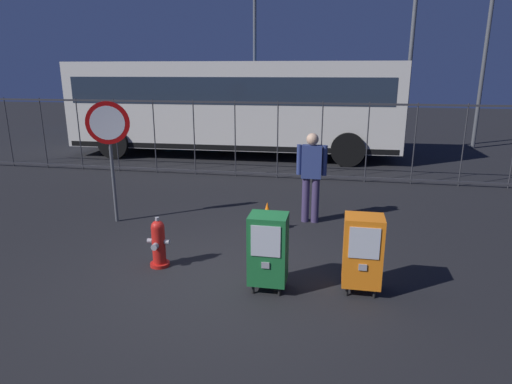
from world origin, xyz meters
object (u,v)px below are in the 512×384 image
Objects in this scene: newspaper_box_primary at (268,249)px; stop_sign at (109,137)px; pedestrian at (311,173)px; traffic_cone at (267,217)px; bus_near at (234,103)px; street_light_near_right at (413,31)px; street_light_far_left at (491,13)px; bus_far at (190,95)px; newspaper_box_secondary at (363,251)px; fire_hydrant at (159,243)px; street_light_near_left at (255,45)px.

newspaper_box_primary is 3.97m from stop_sign.
pedestrian is 3.15× the size of traffic_cone.
street_light_near_right is (5.64, 1.76, 2.29)m from bus_near.
street_light_far_left is at bearing 47.90° from stop_sign.
bus_far reaches higher than stop_sign.
newspaper_box_secondary is at bearing -68.24° from bus_near.
stop_sign is at bearing -70.58° from bus_far.
newspaper_box_primary is 14.51m from bus_far.
street_light_near_right is at bearing -156.95° from street_light_far_left.
bus_near is (-2.24, 6.91, 1.45)m from traffic_cone.
street_light_near_right is at bearing 68.57° from traffic_cone.
fire_hydrant is 2.16m from traffic_cone.
traffic_cone is at bearing 1.03° from stop_sign.
street_light_near_left is at bearing 101.51° from newspaper_box_primary.
fire_hydrant is 8.79m from bus_near.
bus_far is at bearing 115.04° from traffic_cone.
bus_near is at bearing -47.58° from bus_far.
pedestrian is 11.21m from street_light_far_left.
newspaper_box_primary is 1.00× the size of newspaper_box_secondary.
newspaper_box_primary is at bearing -59.73° from bus_far.
street_light_near_right reaches higher than bus_near.
street_light_near_right reaches higher than pedestrian.
bus_near is 1.54× the size of street_light_near_right.
newspaper_box_primary reaches higher than fire_hydrant.
bus_far reaches higher than traffic_cone.
newspaper_box_secondary is at bearing -5.04° from fire_hydrant.
traffic_cone is 0.08× the size of street_light_near_right.
newspaper_box_primary is 0.09× the size of bus_far.
newspaper_box_secondary is 4.91m from stop_sign.
street_light_near_left is at bearing 169.04° from street_light_far_left.
stop_sign is at bearing -92.32° from street_light_near_left.
newspaper_box_primary is 14.19m from street_light_near_left.
newspaper_box_secondary is 9.72m from bus_near.
stop_sign reaches higher than newspaper_box_secondary.
newspaper_box_secondary is 0.09× the size of bus_far.
traffic_cone is 12.45m from bus_far.
street_light_near_left is at bearing 87.68° from stop_sign.
pedestrian is at bearing 40.52° from traffic_cone.
street_light_near_right reaches higher than newspaper_box_secondary.
newspaper_box_primary is 2.80m from pedestrian.
fire_hydrant is 0.73× the size of newspaper_box_primary.
street_light_near_right is (1.87, 10.64, 3.42)m from newspaper_box_secondary.
stop_sign is at bearing -169.53° from pedestrian.
pedestrian is 0.21× the size of street_light_far_left.
street_light_near_left reaches higher than pedestrian.
bus_far is 1.56× the size of street_light_near_right.
traffic_cone is 0.05× the size of bus_far.
street_light_near_left is 6.42m from street_light_near_right.
newspaper_box_secondary is at bearing -55.29° from bus_far.
stop_sign is 4.21× the size of traffic_cone.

